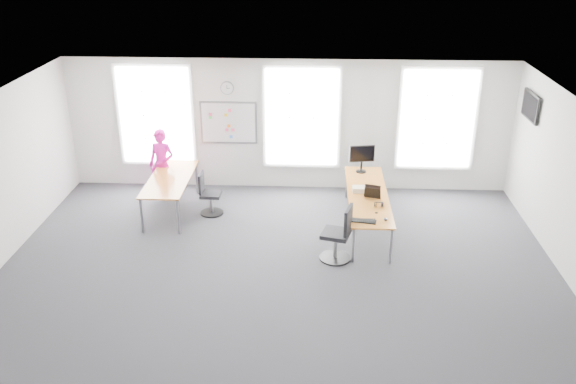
# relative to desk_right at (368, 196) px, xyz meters

# --- Properties ---
(floor) EXTENTS (10.00, 10.00, 0.00)m
(floor) POSITION_rel_desk_right_xyz_m (-1.68, -2.01, -0.68)
(floor) COLOR #252529
(floor) RESTS_ON ground
(ceiling) EXTENTS (10.00, 10.00, 0.00)m
(ceiling) POSITION_rel_desk_right_xyz_m (-1.68, -2.01, 2.32)
(ceiling) COLOR white
(ceiling) RESTS_ON ground
(wall_back) EXTENTS (10.00, 0.00, 10.00)m
(wall_back) POSITION_rel_desk_right_xyz_m (-1.68, 1.99, 0.82)
(wall_back) COLOR silver
(wall_back) RESTS_ON ground
(wall_front) EXTENTS (10.00, 0.00, 10.00)m
(wall_front) POSITION_rel_desk_right_xyz_m (-1.68, -6.01, 0.82)
(wall_front) COLOR silver
(wall_front) RESTS_ON ground
(window_left) EXTENTS (1.60, 0.06, 2.20)m
(window_left) POSITION_rel_desk_right_xyz_m (-4.68, 1.96, 1.02)
(window_left) COLOR silver
(window_left) RESTS_ON wall_back
(window_mid) EXTENTS (1.60, 0.06, 2.20)m
(window_mid) POSITION_rel_desk_right_xyz_m (-1.38, 1.96, 1.02)
(window_mid) COLOR silver
(window_mid) RESTS_ON wall_back
(window_right) EXTENTS (1.60, 0.06, 2.20)m
(window_right) POSITION_rel_desk_right_xyz_m (1.62, 1.96, 1.02)
(window_right) COLOR silver
(window_right) RESTS_ON wall_back
(desk_right) EXTENTS (0.80, 2.99, 0.73)m
(desk_right) POSITION_rel_desk_right_xyz_m (0.00, 0.00, 0.00)
(desk_right) COLOR #B1682C
(desk_right) RESTS_ON ground
(desk_left) EXTENTS (0.85, 2.12, 0.77)m
(desk_left) POSITION_rel_desk_right_xyz_m (-4.11, 0.53, 0.03)
(desk_left) COLOR #B1682C
(desk_left) RESTS_ON ground
(chair_right) EXTENTS (0.60, 0.60, 1.07)m
(chair_right) POSITION_rel_desk_right_xyz_m (-0.60, -1.34, -0.21)
(chair_right) COLOR black
(chair_right) RESTS_ON ground
(chair_left) EXTENTS (0.49, 0.49, 0.92)m
(chair_left) POSITION_rel_desk_right_xyz_m (-3.30, 0.47, -0.28)
(chair_left) COLOR black
(chair_left) RESTS_ON ground
(person) EXTENTS (0.65, 0.49, 1.60)m
(person) POSITION_rel_desk_right_xyz_m (-4.43, 1.21, 0.12)
(person) COLOR #D9149C
(person) RESTS_ON ground
(whiteboard) EXTENTS (1.20, 0.03, 0.90)m
(whiteboard) POSITION_rel_desk_right_xyz_m (-3.03, 1.96, 0.87)
(whiteboard) COLOR silver
(whiteboard) RESTS_ON wall_back
(wall_clock) EXTENTS (0.30, 0.04, 0.30)m
(wall_clock) POSITION_rel_desk_right_xyz_m (-3.03, 1.96, 1.67)
(wall_clock) COLOR gray
(wall_clock) RESTS_ON wall_back
(tv) EXTENTS (0.06, 0.90, 0.55)m
(tv) POSITION_rel_desk_right_xyz_m (3.27, 0.99, 1.62)
(tv) COLOR black
(tv) RESTS_ON wall_right
(keyboard) EXTENTS (0.46, 0.24, 0.02)m
(keyboard) POSITION_rel_desk_right_xyz_m (-0.15, -1.22, 0.06)
(keyboard) COLOR black
(keyboard) RESTS_ON desk_right
(mouse) EXTENTS (0.08, 0.12, 0.04)m
(mouse) POSITION_rel_desk_right_xyz_m (0.24, -1.15, 0.07)
(mouse) COLOR black
(mouse) RESTS_ON desk_right
(lens_cap) EXTENTS (0.06, 0.06, 0.01)m
(lens_cap) POSITION_rel_desk_right_xyz_m (0.10, -0.85, 0.05)
(lens_cap) COLOR black
(lens_cap) RESTS_ON desk_right
(headphones) EXTENTS (0.17, 0.09, 0.10)m
(headphones) POSITION_rel_desk_right_xyz_m (0.16, -0.57, 0.09)
(headphones) COLOR black
(headphones) RESTS_ON desk_right
(laptop_sleeve) EXTENTS (0.33, 0.25, 0.26)m
(laptop_sleeve) POSITION_rel_desk_right_xyz_m (0.07, -0.18, 0.17)
(laptop_sleeve) COLOR black
(laptop_sleeve) RESTS_ON desk_right
(paper_stack) EXTENTS (0.29, 0.22, 0.10)m
(paper_stack) POSITION_rel_desk_right_xyz_m (-0.15, 0.12, 0.10)
(paper_stack) COLOR #F3E6BE
(paper_stack) RESTS_ON desk_right
(monitor) EXTENTS (0.54, 0.22, 0.61)m
(monitor) POSITION_rel_desk_right_xyz_m (-0.06, 1.18, 0.41)
(monitor) COLOR black
(monitor) RESTS_ON desk_right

